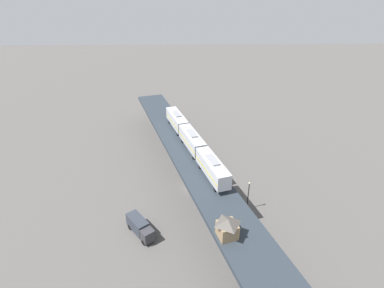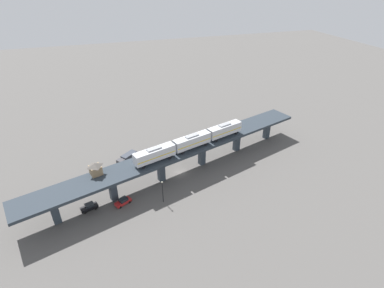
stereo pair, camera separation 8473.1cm
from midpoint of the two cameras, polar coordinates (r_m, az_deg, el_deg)
ground_plane at (r=71.88m, az=-33.27°, el=-20.52°), size 400.00×400.00×0.00m
elevated_viaduct at (r=67.48m, az=-34.83°, el=-16.27°), size 35.21×90.37×8.18m
subway_train at (r=67.39m, az=-33.90°, el=-11.90°), size 13.67×36.37×4.45m
signal_hut at (r=51.70m, az=-45.79°, el=-32.14°), size 4.03×4.03×3.40m
street_car_black at (r=56.14m, az=-40.68°, el=-41.10°), size 3.01×4.73×1.89m
street_car_red at (r=58.30m, az=-34.36°, el=-34.30°), size 3.63×4.73×1.89m
delivery_truck at (r=70.02m, az=-47.89°, el=-25.94°), size 6.16×7.09×3.20m
street_lamp at (r=59.31m, az=-27.73°, el=-25.11°), size 0.44×0.44×6.94m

